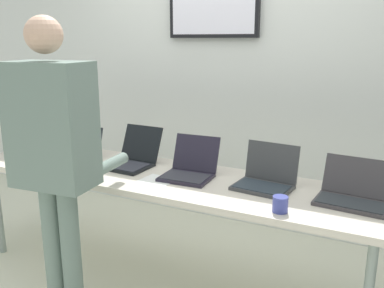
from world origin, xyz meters
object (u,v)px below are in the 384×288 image
object	(u,v)px
workbench	(162,182)
coffee_mug	(280,204)
laptop_station_2	(190,168)
person	(54,147)
equipment_box	(41,131)
laptop_station_1	(132,157)
laptop_station_3	(266,178)
laptop_station_0	(75,151)
laptop_station_4	(353,193)

from	to	relation	value
workbench	coffee_mug	distance (m)	0.90
workbench	laptop_station_2	bearing A→B (deg)	16.14
workbench	person	bearing A→B (deg)	-115.86
laptop_station_2	person	distance (m)	0.87
equipment_box	laptop_station_2	world-z (taller)	equipment_box
laptop_station_2	laptop_station_1	bearing A→B (deg)	175.09
workbench	laptop_station_3	bearing A→B (deg)	6.81
workbench	laptop_station_1	xyz separation A→B (m)	(-0.29, 0.09, 0.11)
laptop_station_2	person	xyz separation A→B (m)	(-0.48, -0.67, 0.24)
workbench	laptop_station_0	world-z (taller)	laptop_station_0
workbench	laptop_station_1	world-z (taller)	laptop_station_1
person	equipment_box	bearing A→B (deg)	139.95
laptop_station_0	coffee_mug	size ratio (longest dim) A/B	4.28
equipment_box	coffee_mug	distance (m)	2.08
laptop_station_2	laptop_station_4	world-z (taller)	laptop_station_2
laptop_station_3	coffee_mug	xyz separation A→B (m)	(0.17, -0.33, -0.02)
laptop_station_1	coffee_mug	distance (m)	1.20
laptop_station_4	coffee_mug	xyz separation A→B (m)	(-0.32, -0.30, -0.01)
coffee_mug	laptop_station_3	bearing A→B (deg)	117.56
laptop_station_0	laptop_station_1	xyz separation A→B (m)	(0.48, 0.05, 0.01)
laptop_station_2	laptop_station_3	size ratio (longest dim) A/B	0.97
coffee_mug	laptop_station_2	bearing A→B (deg)	155.69
equipment_box	laptop_station_4	bearing A→B (deg)	-1.63
laptop_station_0	laptop_station_1	world-z (taller)	laptop_station_1
laptop_station_2	laptop_station_3	bearing A→B (deg)	3.25
equipment_box	coffee_mug	xyz separation A→B (m)	(2.04, -0.37, -0.11)
workbench	equipment_box	size ratio (longest dim) A/B	7.96
workbench	coffee_mug	size ratio (longest dim) A/B	33.63
laptop_station_3	coffee_mug	world-z (taller)	laptop_station_3
laptop_station_0	person	world-z (taller)	person
laptop_station_4	equipment_box	bearing A→B (deg)	178.37
laptop_station_2	coffee_mug	world-z (taller)	laptop_station_2
laptop_station_4	person	world-z (taller)	person
laptop_station_4	person	size ratio (longest dim) A/B	0.23
equipment_box	laptop_station_1	bearing A→B (deg)	-1.76
workbench	laptop_station_3	world-z (taller)	laptop_station_3
laptop_station_2	laptop_station_4	distance (m)	1.00
laptop_station_1	coffee_mug	size ratio (longest dim) A/B	4.54
workbench	laptop_station_2	xyz separation A→B (m)	(0.18, 0.05, 0.11)
person	laptop_station_4	bearing A→B (deg)	24.53
laptop_station_0	laptop_station_4	size ratio (longest dim) A/B	0.91
person	laptop_station_0	bearing A→B (deg)	125.34
laptop_station_4	coffee_mug	distance (m)	0.45
laptop_station_1	laptop_station_4	bearing A→B (deg)	-1.55
laptop_station_4	laptop_station_3	bearing A→B (deg)	176.85
laptop_station_0	laptop_station_3	size ratio (longest dim) A/B	1.00
workbench	laptop_station_0	xyz separation A→B (m)	(-0.77, 0.05, 0.11)
laptop_station_1	workbench	bearing A→B (deg)	-17.86
laptop_station_0	laptop_station_2	distance (m)	0.96
laptop_station_2	laptop_station_3	distance (m)	0.50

